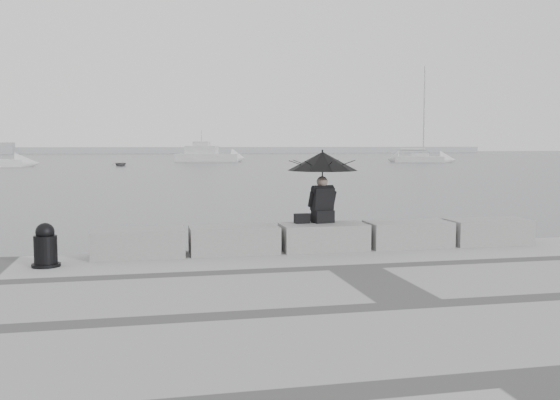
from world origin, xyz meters
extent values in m
plane|color=#47494C|center=(0.00, 0.00, 0.00)|extent=(360.00, 360.00, 0.00)
cube|color=slate|center=(-3.40, -0.45, 0.75)|extent=(1.60, 0.80, 0.50)
cube|color=slate|center=(-1.70, -0.45, 0.75)|extent=(1.60, 0.80, 0.50)
cube|color=slate|center=(0.00, -0.45, 0.75)|extent=(1.60, 0.80, 0.50)
cube|color=slate|center=(1.70, -0.45, 0.75)|extent=(1.60, 0.80, 0.50)
cube|color=slate|center=(3.40, -0.45, 0.75)|extent=(1.60, 0.80, 0.50)
sphere|color=#726056|center=(0.03, -0.21, 1.78)|extent=(0.21, 0.21, 0.21)
cylinder|color=black|center=(0.03, -0.22, 1.85)|extent=(0.02, 0.02, 1.00)
cone|color=black|center=(0.03, -0.22, 2.17)|extent=(1.34, 1.34, 0.36)
sphere|color=black|center=(0.03, -0.22, 2.37)|extent=(0.04, 0.04, 0.04)
cube|color=black|center=(-0.38, -0.27, 1.09)|extent=(0.28, 0.16, 0.18)
cylinder|color=black|center=(-4.86, -1.07, 0.53)|extent=(0.46, 0.46, 0.06)
cylinder|color=black|center=(-4.86, -1.07, 0.76)|extent=(0.37, 0.37, 0.52)
sphere|color=black|center=(-4.86, -1.07, 1.08)|extent=(0.30, 0.30, 0.30)
cube|color=#96989B|center=(0.00, 155.00, 0.80)|extent=(180.00, 6.00, 1.60)
cube|color=silver|center=(32.90, 66.66, 0.35)|extent=(6.79, 5.14, 0.90)
cube|color=silver|center=(32.90, 66.66, 0.95)|extent=(2.73, 2.47, 0.50)
cylinder|color=gray|center=(32.90, 66.66, 6.80)|extent=(0.16, 0.16, 12.00)
cylinder|color=gray|center=(32.90, 66.66, 1.60)|extent=(3.23, 1.79, 0.10)
cube|color=silver|center=(5.18, 75.70, 0.50)|extent=(9.17, 5.48, 1.20)
cube|color=silver|center=(5.18, 75.70, 1.60)|extent=(4.84, 3.50, 1.20)
cube|color=silver|center=(5.18, 75.70, 2.50)|extent=(2.58, 2.22, 0.60)
cylinder|color=gray|center=(5.18, 75.70, 3.60)|extent=(0.08, 0.08, 1.60)
imported|color=gray|center=(-6.08, 60.51, 0.24)|extent=(2.91, 1.49, 0.47)
camera|label=1|loc=(-3.24, -11.63, 2.50)|focal=40.00mm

